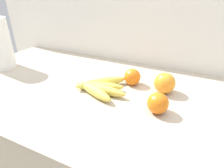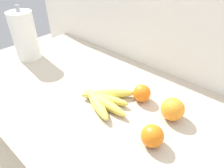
{
  "view_description": "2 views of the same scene",
  "coord_description": "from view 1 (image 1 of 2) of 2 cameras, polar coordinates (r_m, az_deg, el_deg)",
  "views": [
    {
      "loc": [
        0.15,
        -0.58,
        1.25
      ],
      "look_at": [
        -0.13,
        -0.0,
        0.92
      ],
      "focal_mm": 30.62,
      "sensor_mm": 36.0,
      "label": 1
    },
    {
      "loc": [
        0.23,
        -0.43,
        1.39
      ],
      "look_at": [
        -0.18,
        0.03,
        0.95
      ],
      "focal_mm": 32.16,
      "sensor_mm": 36.0,
      "label": 2
    }
  ],
  "objects": [
    {
      "name": "orange_far_right",
      "position": [
        0.64,
        13.53,
        -5.61
      ],
      "size": [
        0.07,
        0.07,
        0.07
      ],
      "primitive_type": "sphere",
      "color": "orange",
      "rests_on": "counter"
    },
    {
      "name": "wall_back",
      "position": [
        1.15,
        14.38,
        -5.16
      ],
      "size": [
        2.16,
        0.06,
        1.3
      ],
      "primitive_type": "cube",
      "color": "silver",
      "rests_on": "ground"
    },
    {
      "name": "banana_bunch",
      "position": [
        0.75,
        -3.95,
        -0.87
      ],
      "size": [
        0.22,
        0.22,
        0.04
      ],
      "color": "#DBC44C",
      "rests_on": "counter"
    },
    {
      "name": "orange_right",
      "position": [
        0.76,
        15.42,
        0.28
      ],
      "size": [
        0.08,
        0.08,
        0.08
      ],
      "primitive_type": "sphere",
      "color": "orange",
      "rests_on": "counter"
    },
    {
      "name": "orange_front",
      "position": [
        0.8,
        6.07,
        2.11
      ],
      "size": [
        0.07,
        0.07,
        0.07
      ],
      "primitive_type": "sphere",
      "color": "orange",
      "rests_on": "counter"
    }
  ]
}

